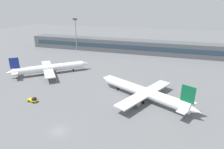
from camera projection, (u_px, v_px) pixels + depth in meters
The scene contains 6 objects.
ground_plane at pixel (105, 80), 89.10m from camera, with size 400.00×400.00×0.00m, color slate.
terminal_building at pixel (131, 46), 137.40m from camera, with size 156.67×12.13×9.00m.
airplane_near at pixel (143, 92), 69.90m from camera, with size 39.19×28.33×10.44m.
airplane_mid at pixel (50, 68), 95.77m from camera, with size 32.93×28.76×9.99m.
baggage_tug_yellow at pixel (33, 100), 68.86m from camera, with size 3.77×2.21×1.75m.
floodlight_tower_west at pixel (76, 32), 140.17m from camera, with size 3.20×0.80×23.46m.
Camera 1 is at (27.64, -37.79, 33.73)m, focal length 30.46 mm.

